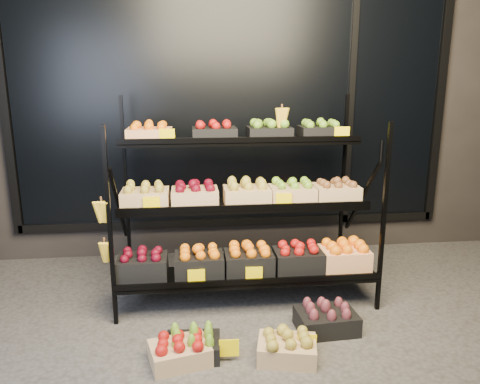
{
  "coord_description": "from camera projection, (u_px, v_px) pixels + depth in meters",
  "views": [
    {
      "loc": [
        -0.45,
        -3.1,
        1.82
      ],
      "look_at": [
        -0.04,
        0.55,
        0.91
      ],
      "focal_mm": 35.0,
      "sensor_mm": 36.0,
      "label": 1
    }
  ],
  "objects": [
    {
      "name": "ground",
      "position": [
        254.0,
        328.0,
        3.48
      ],
      "size": [
        24.0,
        24.0,
        0.0
      ],
      "primitive_type": "plane",
      "color": "#514F4C",
      "rests_on": "ground"
    },
    {
      "name": "building",
      "position": [
        224.0,
        82.0,
        5.55
      ],
      "size": [
        6.0,
        2.08,
        3.5
      ],
      "color": "#2D2826",
      "rests_on": "ground"
    },
    {
      "name": "display_rack",
      "position": [
        243.0,
        205.0,
        3.86
      ],
      "size": [
        2.18,
        1.02,
        1.68
      ],
      "color": "black",
      "rests_on": "ground"
    },
    {
      "name": "tag_floor_a",
      "position": [
        229.0,
        353.0,
        3.05
      ],
      "size": [
        0.13,
        0.01,
        0.12
      ],
      "primitive_type": "cube",
      "color": "#FFDE00",
      "rests_on": "ground"
    },
    {
      "name": "tag_floor_b",
      "position": [
        307.0,
        348.0,
        3.11
      ],
      "size": [
        0.13,
        0.01,
        0.12
      ],
      "primitive_type": "cube",
      "color": "#FFDE00",
      "rests_on": "ground"
    },
    {
      "name": "floor_crate_left",
      "position": [
        180.0,
        350.0,
        3.04
      ],
      "size": [
        0.43,
        0.36,
        0.19
      ],
      "rotation": [
        0.0,
        0.0,
        0.24
      ],
      "color": "#D7B17C",
      "rests_on": "ground"
    },
    {
      "name": "floor_crate_midleft",
      "position": [
        193.0,
        344.0,
        3.11
      ],
      "size": [
        0.38,
        0.29,
        0.19
      ],
      "rotation": [
        0.0,
        0.0,
        -0.07
      ],
      "color": "black",
      "rests_on": "ground"
    },
    {
      "name": "floor_crate_midright",
      "position": [
        287.0,
        347.0,
        3.07
      ],
      "size": [
        0.43,
        0.36,
        0.19
      ],
      "rotation": [
        0.0,
        0.0,
        -0.22
      ],
      "color": "#D7B17C",
      "rests_on": "ground"
    },
    {
      "name": "floor_crate_right",
      "position": [
        326.0,
        318.0,
        3.42
      ],
      "size": [
        0.44,
        0.34,
        0.21
      ],
      "rotation": [
        0.0,
        0.0,
        0.06
      ],
      "color": "black",
      "rests_on": "ground"
    }
  ]
}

